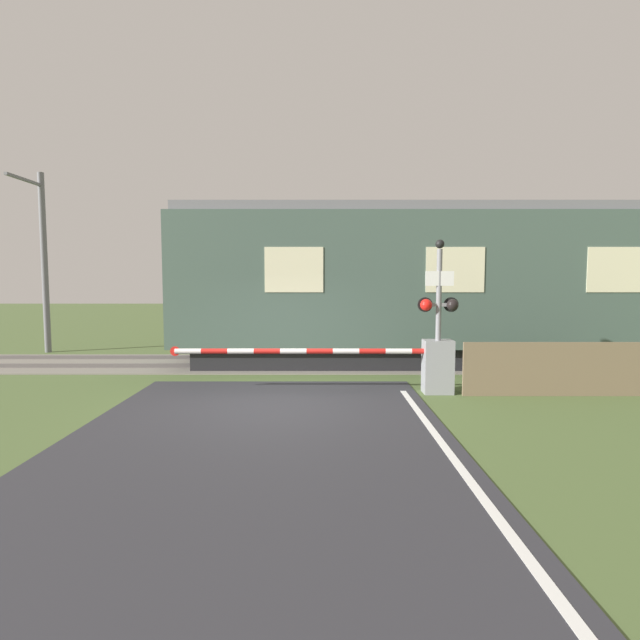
# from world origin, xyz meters

# --- Properties ---
(ground_plane) EXTENTS (80.00, 80.00, 0.00)m
(ground_plane) POSITION_xyz_m (0.00, 0.00, 0.00)
(ground_plane) COLOR #4C6033
(track_bed) EXTENTS (36.00, 3.20, 0.13)m
(track_bed) POSITION_xyz_m (0.00, 4.49, 0.02)
(track_bed) COLOR slate
(track_bed) RESTS_ON ground_plane
(train) EXTENTS (14.48, 2.95, 4.32)m
(train) POSITION_xyz_m (4.24, 4.49, 2.21)
(train) COLOR black
(train) RESTS_ON ground_plane
(crossing_barrier) EXTENTS (5.86, 0.44, 1.11)m
(crossing_barrier) POSITION_xyz_m (2.84, 0.91, 0.62)
(crossing_barrier) COLOR gray
(crossing_barrier) RESTS_ON ground_plane
(signal_post) EXTENTS (0.84, 0.26, 3.17)m
(signal_post) POSITION_xyz_m (3.33, 0.83, 1.81)
(signal_post) COLOR gray
(signal_post) RESTS_ON ground_plane
(catenary_pole) EXTENTS (0.20, 1.90, 5.75)m
(catenary_pole) POSITION_xyz_m (-7.97, 6.74, 3.02)
(catenary_pole) COLOR slate
(catenary_pole) RESTS_ON ground_plane
(roadside_fence) EXTENTS (4.05, 0.06, 1.10)m
(roadside_fence) POSITION_xyz_m (5.83, 0.65, 0.55)
(roadside_fence) COLOR #726047
(roadside_fence) RESTS_ON ground_plane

